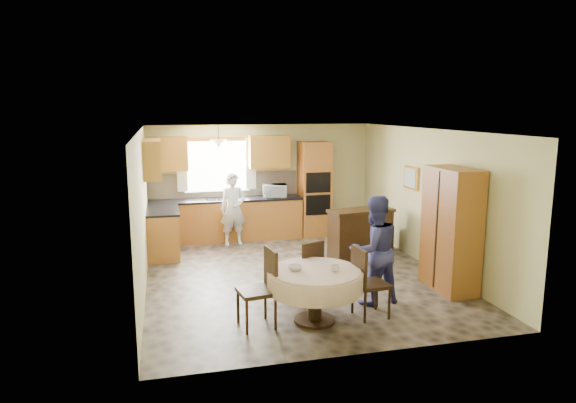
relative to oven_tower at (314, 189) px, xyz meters
The scene contains 36 objects.
floor 3.11m from the oven_tower, 113.15° to the right, with size 5.00×6.00×0.01m, color #70604E.
ceiling 3.26m from the oven_tower, 113.15° to the right, with size 5.00×6.00×0.01m, color white.
wall_back 1.21m from the oven_tower, 164.91° to the left, with size 5.00×0.02×2.50m, color #C8C280.
wall_front 5.81m from the oven_tower, 101.43° to the right, with size 5.00×0.02×2.50m, color #C8C280.
wall_left 4.54m from the oven_tower, 143.61° to the right, with size 0.02×6.00×2.50m, color #C8C280.
wall_right 3.02m from the oven_tower, 63.35° to the right, with size 0.02×6.00×2.50m, color #C8C280.
window 2.24m from the oven_tower, behind, with size 1.40×0.03×1.10m, color white.
curtain_left 2.97m from the oven_tower, behind, with size 0.22×0.02×1.15m, color white.
curtain_right 1.54m from the oven_tower, behind, with size 0.22×0.02×1.15m, color white.
base_cab_back 2.09m from the oven_tower, behind, with size 3.30×0.60×0.88m, color #C78035.
counter_back 2.01m from the oven_tower, behind, with size 3.30×0.64×0.04m, color black.
base_cab_left 3.52m from the oven_tower, 165.12° to the right, with size 0.60×1.20×0.88m, color #C78035.
counter_left 3.47m from the oven_tower, 165.12° to the right, with size 0.64×1.20×0.04m, color black.
backsplash 2.03m from the oven_tower, behind, with size 3.30×0.02×0.55m, color tan.
wall_cab_left 3.31m from the oven_tower, behind, with size 0.85×0.33×0.72m, color gold.
wall_cab_right 1.32m from the oven_tower, behind, with size 0.90×0.33×0.72m, color gold.
wall_cab_side 3.70m from the oven_tower, 165.67° to the right, with size 0.33×1.20×0.72m, color gold.
oven_tower is the anchor object (origin of this frame).
oven_upper 0.37m from the oven_tower, 90.00° to the right, with size 0.56×0.01×0.45m, color black.
oven_lower 0.44m from the oven_tower, 90.00° to the right, with size 0.56×0.01×0.45m, color black.
pendant 2.40m from the oven_tower, behind, with size 0.36×0.36×0.18m, color beige.
sideboard 2.07m from the oven_tower, 79.81° to the right, with size 1.25×0.52×0.89m, color #36220E.
space_heater 2.04m from the oven_tower, 59.84° to the right, with size 0.39×0.27×0.53m, color black.
cupboard 4.07m from the oven_tower, 74.75° to the right, with size 0.51×1.02×1.95m, color #C78035.
dining_table 4.88m from the oven_tower, 106.60° to the right, with size 1.28×1.28×0.73m.
chair_left 5.09m from the oven_tower, 114.44° to the right, with size 0.51×0.51×1.05m.
chair_back 4.17m from the oven_tower, 107.87° to the right, with size 0.53×0.53×0.94m.
chair_right 4.75m from the oven_tower, 98.07° to the right, with size 0.47×0.47×1.00m.
framed_picture 2.49m from the oven_tower, 57.33° to the right, with size 0.06×0.53×0.44m.
microwave 0.93m from the oven_tower, behind, with size 0.51×0.35×0.28m, color silver.
person_sink 1.96m from the oven_tower, 167.95° to the right, with size 0.56×0.37×1.53m, color silver.
person_dining 4.23m from the oven_tower, 94.76° to the right, with size 0.79×0.61×1.62m, color navy.
bowl_sideboard 1.95m from the oven_tower, 89.06° to the right, with size 0.24×0.24×0.06m, color #B2B2B2.
bottle_sideboard 2.04m from the oven_tower, 72.59° to the right, with size 0.10×0.10×0.27m, color silver.
cup_table 4.92m from the oven_tower, 103.52° to the right, with size 0.11×0.11×0.09m, color #B2B2B2.
bowl_table 4.88m from the oven_tower, 109.75° to the right, with size 0.19×0.19×0.06m, color #B2B2B2.
Camera 1 is at (-2.17, -8.26, 2.86)m, focal length 32.00 mm.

